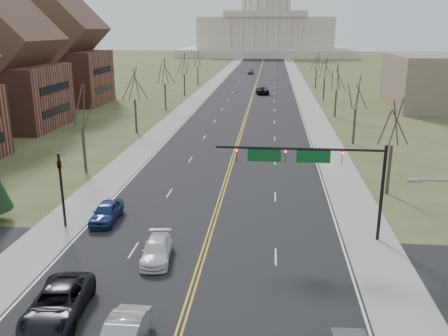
% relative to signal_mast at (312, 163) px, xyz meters
% --- Properties ---
extents(road, '(20.00, 380.00, 0.01)m').
position_rel_signal_mast_xyz_m(road, '(-7.45, 96.50, -5.76)').
color(road, black).
rests_on(road, ground).
extents(cross_road, '(120.00, 14.00, 0.01)m').
position_rel_signal_mast_xyz_m(cross_road, '(-7.45, -7.50, -5.76)').
color(cross_road, black).
rests_on(cross_road, ground).
extents(sidewalk_left, '(4.00, 380.00, 0.03)m').
position_rel_signal_mast_xyz_m(sidewalk_left, '(-19.45, 96.50, -5.75)').
color(sidewalk_left, gray).
rests_on(sidewalk_left, ground).
extents(sidewalk_right, '(4.00, 380.00, 0.03)m').
position_rel_signal_mast_xyz_m(sidewalk_right, '(4.55, 96.50, -5.75)').
color(sidewalk_right, gray).
rests_on(sidewalk_right, ground).
extents(center_line, '(0.42, 380.00, 0.01)m').
position_rel_signal_mast_xyz_m(center_line, '(-7.45, 96.50, -5.75)').
color(center_line, gold).
rests_on(center_line, road).
extents(edge_line_left, '(0.15, 380.00, 0.01)m').
position_rel_signal_mast_xyz_m(edge_line_left, '(-17.25, 96.50, -5.75)').
color(edge_line_left, silver).
rests_on(edge_line_left, road).
extents(edge_line_right, '(0.15, 380.00, 0.01)m').
position_rel_signal_mast_xyz_m(edge_line_right, '(2.35, 96.50, -5.75)').
color(edge_line_right, silver).
rests_on(edge_line_right, road).
extents(capitol, '(90.00, 60.00, 50.00)m').
position_rel_signal_mast_xyz_m(capitol, '(-7.45, 236.41, 8.44)').
color(capitol, beige).
rests_on(capitol, ground).
extents(signal_mast, '(12.12, 0.44, 7.20)m').
position_rel_signal_mast_xyz_m(signal_mast, '(0.00, 0.00, 0.00)').
color(signal_mast, black).
rests_on(signal_mast, ground).
extents(signal_left, '(0.32, 0.36, 6.00)m').
position_rel_signal_mast_xyz_m(signal_left, '(-18.95, 0.00, -2.05)').
color(signal_left, black).
rests_on(signal_left, ground).
extents(tree_r_0, '(3.74, 3.74, 8.50)m').
position_rel_signal_mast_xyz_m(tree_r_0, '(8.05, 10.50, 0.79)').
color(tree_r_0, '#382C21').
rests_on(tree_r_0, ground).
extents(tree_l_0, '(3.96, 3.96, 9.00)m').
position_rel_signal_mast_xyz_m(tree_l_0, '(-22.95, 14.50, 1.18)').
color(tree_l_0, '#382C21').
rests_on(tree_l_0, ground).
extents(tree_r_1, '(3.74, 3.74, 8.50)m').
position_rel_signal_mast_xyz_m(tree_r_1, '(8.05, 30.50, 0.79)').
color(tree_r_1, '#382C21').
rests_on(tree_r_1, ground).
extents(tree_l_1, '(3.96, 3.96, 9.00)m').
position_rel_signal_mast_xyz_m(tree_l_1, '(-22.95, 34.50, 1.18)').
color(tree_l_1, '#382C21').
rests_on(tree_l_1, ground).
extents(tree_r_2, '(3.74, 3.74, 8.50)m').
position_rel_signal_mast_xyz_m(tree_r_2, '(8.05, 50.50, 0.79)').
color(tree_r_2, '#382C21').
rests_on(tree_r_2, ground).
extents(tree_l_2, '(3.96, 3.96, 9.00)m').
position_rel_signal_mast_xyz_m(tree_l_2, '(-22.95, 54.50, 1.18)').
color(tree_l_2, '#382C21').
rests_on(tree_l_2, ground).
extents(tree_r_3, '(3.74, 3.74, 8.50)m').
position_rel_signal_mast_xyz_m(tree_r_3, '(8.05, 70.50, 0.79)').
color(tree_r_3, '#382C21').
rests_on(tree_r_3, ground).
extents(tree_l_3, '(3.96, 3.96, 9.00)m').
position_rel_signal_mast_xyz_m(tree_l_3, '(-22.95, 74.50, 1.18)').
color(tree_l_3, '#382C21').
rests_on(tree_l_3, ground).
extents(tree_r_4, '(3.74, 3.74, 8.50)m').
position_rel_signal_mast_xyz_m(tree_r_4, '(8.05, 90.50, 0.79)').
color(tree_r_4, '#382C21').
rests_on(tree_r_4, ground).
extents(tree_l_4, '(3.96, 3.96, 9.00)m').
position_rel_signal_mast_xyz_m(tree_l_4, '(-22.95, 94.50, 1.18)').
color(tree_l_4, '#382C21').
rests_on(tree_l_4, ground).
extents(bldg_left_mid, '(15.10, 14.28, 20.75)m').
position_rel_signal_mast_xyz_m(bldg_left_mid, '(-43.44, 36.50, 2.78)').
color(bldg_left_mid, brown).
rests_on(bldg_left_mid, ground).
extents(bldg_left_far, '(17.10, 14.28, 23.25)m').
position_rel_signal_mast_xyz_m(bldg_left_far, '(-45.44, 60.50, 3.78)').
color(bldg_left_far, brown).
rests_on(bldg_left_far, ground).
extents(car_sb_outer_lead, '(3.28, 6.19, 1.66)m').
position_rel_signal_mast_xyz_m(car_sb_outer_lead, '(-14.20, -11.70, -4.92)').
color(car_sb_outer_lead, black).
rests_on(car_sb_outer_lead, road).
extents(car_sb_inner_second, '(2.37, 4.77, 1.33)m').
position_rel_signal_mast_xyz_m(car_sb_inner_second, '(-10.45, -4.70, -5.08)').
color(car_sb_inner_second, silver).
rests_on(car_sb_inner_second, road).
extents(car_sb_outer_second, '(1.94, 4.66, 1.58)m').
position_rel_signal_mast_xyz_m(car_sb_outer_second, '(-16.05, 1.41, -4.96)').
color(car_sb_outer_second, navy).
rests_on(car_sb_outer_second, road).
extents(car_far_nb, '(3.43, 6.28, 1.67)m').
position_rel_signal_mast_xyz_m(car_far_nb, '(-5.29, 78.90, -4.92)').
color(car_far_nb, black).
rests_on(car_far_nb, road).
extents(car_far_sb, '(1.96, 4.45, 1.49)m').
position_rel_signal_mast_xyz_m(car_far_sb, '(-10.29, 127.90, -5.00)').
color(car_far_sb, '#55585D').
rests_on(car_far_sb, road).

